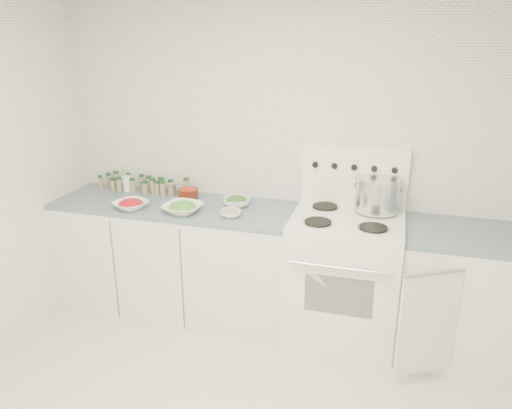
{
  "coord_description": "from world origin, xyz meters",
  "views": [
    {
      "loc": [
        0.75,
        -2.07,
        2.16
      ],
      "look_at": [
        -0.17,
        1.14,
        0.98
      ],
      "focal_mm": 35.0,
      "sensor_mm": 36.0,
      "label": 1
    }
  ],
  "objects_px": {
    "stove": "(344,274)",
    "stock_pot": "(378,193)",
    "bowl_tomato": "(131,205)",
    "bowl_snowpea": "(183,208)"
  },
  "relations": [
    {
      "from": "stock_pot",
      "to": "bowl_snowpea",
      "type": "height_order",
      "value": "stock_pot"
    },
    {
      "from": "bowl_tomato",
      "to": "bowl_snowpea",
      "type": "xyz_separation_m",
      "value": [
        0.4,
        0.03,
        0.0
      ]
    },
    {
      "from": "stove",
      "to": "stock_pot",
      "type": "distance_m",
      "value": 0.63
    },
    {
      "from": "stock_pot",
      "to": "stove",
      "type": "bearing_deg",
      "value": -138.84
    },
    {
      "from": "stove",
      "to": "bowl_snowpea",
      "type": "relative_size",
      "value": 4.38
    },
    {
      "from": "stove",
      "to": "bowl_tomato",
      "type": "relative_size",
      "value": 4.35
    },
    {
      "from": "stove",
      "to": "stock_pot",
      "type": "height_order",
      "value": "stove"
    },
    {
      "from": "stove",
      "to": "bowl_tomato",
      "type": "xyz_separation_m",
      "value": [
        -1.56,
        -0.19,
        0.44
      ]
    },
    {
      "from": "bowl_tomato",
      "to": "bowl_snowpea",
      "type": "bearing_deg",
      "value": 4.13
    },
    {
      "from": "bowl_snowpea",
      "to": "stock_pot",
      "type": "bearing_deg",
      "value": 13.31
    }
  ]
}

